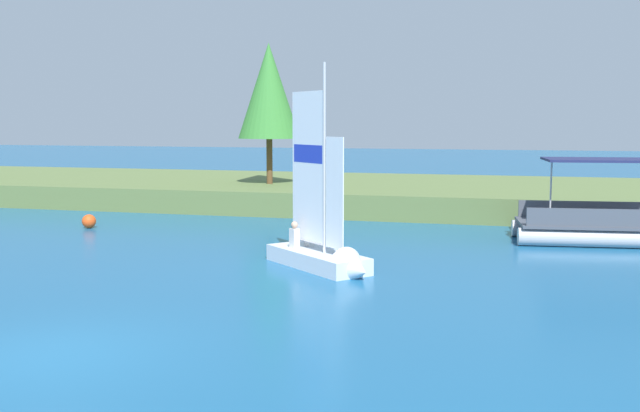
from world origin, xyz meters
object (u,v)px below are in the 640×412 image
pontoon_boat (602,222)px  channel_buoy (89,221)px  sailboat (328,253)px  shoreline_tree_midleft (269,91)px

pontoon_boat → channel_buoy: 18.95m
channel_buoy → pontoon_boat: bearing=4.8°
sailboat → pontoon_boat: bearing=82.9°
shoreline_tree_midleft → pontoon_boat: bearing=-27.5°
pontoon_boat → channel_buoy: (-18.88, -1.57, -0.43)m
shoreline_tree_midleft → pontoon_boat: (14.67, -7.64, -4.89)m
shoreline_tree_midleft → channel_buoy: shoreline_tree_midleft is taller
sailboat → pontoon_boat: size_ratio=1.00×
shoreline_tree_midleft → channel_buoy: size_ratio=12.68×
shoreline_tree_midleft → pontoon_boat: shoreline_tree_midleft is taller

